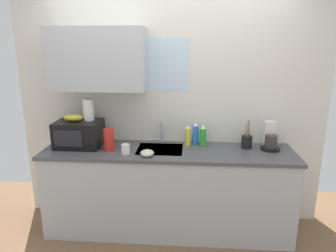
% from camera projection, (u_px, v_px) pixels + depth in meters
% --- Properties ---
extents(kitchen_wall_assembly, '(3.30, 0.42, 2.50)m').
position_uv_depth(kitchen_wall_assembly, '(158.00, 100.00, 3.29)').
color(kitchen_wall_assembly, silver).
rests_on(kitchen_wall_assembly, ground).
extents(counter_unit, '(2.53, 0.63, 0.90)m').
position_uv_depth(counter_unit, '(168.00, 190.00, 3.21)').
color(counter_unit, '#B2B7BC').
rests_on(counter_unit, ground).
extents(sink_faucet, '(0.03, 0.03, 0.23)m').
position_uv_depth(sink_faucet, '(162.00, 132.00, 3.30)').
color(sink_faucet, '#B2B5BA').
rests_on(sink_faucet, counter_unit).
extents(microwave, '(0.46, 0.35, 0.27)m').
position_uv_depth(microwave, '(79.00, 134.00, 3.17)').
color(microwave, black).
rests_on(microwave, counter_unit).
extents(banana_bunch, '(0.20, 0.11, 0.07)m').
position_uv_depth(banana_bunch, '(73.00, 118.00, 3.14)').
color(banana_bunch, gold).
rests_on(banana_bunch, microwave).
extents(paper_towel_roll, '(0.11, 0.11, 0.22)m').
position_uv_depth(paper_towel_roll, '(88.00, 110.00, 3.15)').
color(paper_towel_roll, white).
rests_on(paper_towel_roll, microwave).
extents(coffee_maker, '(0.19, 0.21, 0.28)m').
position_uv_depth(coffee_maker, '(270.00, 139.00, 3.10)').
color(coffee_maker, black).
rests_on(coffee_maker, counter_unit).
extents(dish_soap_bottle_yellow, '(0.06, 0.06, 0.22)m').
position_uv_depth(dish_soap_bottle_yellow, '(188.00, 136.00, 3.21)').
color(dish_soap_bottle_yellow, yellow).
rests_on(dish_soap_bottle_yellow, counter_unit).
extents(dish_soap_bottle_blue, '(0.06, 0.06, 0.24)m').
position_uv_depth(dish_soap_bottle_blue, '(195.00, 134.00, 3.25)').
color(dish_soap_bottle_blue, blue).
rests_on(dish_soap_bottle_blue, counter_unit).
extents(dish_soap_bottle_green, '(0.07, 0.07, 0.22)m').
position_uv_depth(dish_soap_bottle_green, '(203.00, 136.00, 3.20)').
color(dish_soap_bottle_green, green).
rests_on(dish_soap_bottle_green, counter_unit).
extents(cereal_canister, '(0.10, 0.10, 0.22)m').
position_uv_depth(cereal_canister, '(109.00, 140.00, 3.06)').
color(cereal_canister, red).
rests_on(cereal_canister, counter_unit).
extents(mug_white, '(0.08, 0.08, 0.09)m').
position_uv_depth(mug_white, '(126.00, 149.00, 2.98)').
color(mug_white, white).
rests_on(mug_white, counter_unit).
extents(utensil_crock, '(0.11, 0.11, 0.29)m').
position_uv_depth(utensil_crock, '(247.00, 141.00, 3.13)').
color(utensil_crock, black).
rests_on(utensil_crock, counter_unit).
extents(small_bowl, '(0.13, 0.13, 0.06)m').
position_uv_depth(small_bowl, '(147.00, 153.00, 2.91)').
color(small_bowl, beige).
rests_on(small_bowl, counter_unit).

